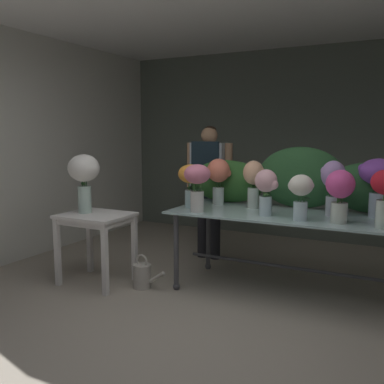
{
  "coord_description": "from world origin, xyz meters",
  "views": [
    {
      "loc": [
        1.5,
        -2.49,
        1.54
      ],
      "look_at": [
        -0.4,
        1.19,
        0.97
      ],
      "focal_mm": 40.45,
      "sensor_mm": 36.0,
      "label": 1
    }
  ],
  "objects": [
    {
      "name": "display_table_glass",
      "position": [
        0.47,
        1.46,
        0.68
      ],
      "size": [
        2.18,
        0.94,
        0.79
      ],
      "color": "#A9CBCB",
      "rests_on": "ground"
    },
    {
      "name": "florist",
      "position": [
        -0.71,
        2.23,
        1.0
      ],
      "size": [
        0.6,
        0.24,
        1.62
      ],
      "color": "#232328",
      "rests_on": "ground"
    },
    {
      "name": "ceiling_slab",
      "position": [
        0.0,
        1.9,
        2.79
      ],
      "size": [
        5.63,
        3.93,
        0.12
      ],
      "primitive_type": "cube",
      "color": "silver",
      "rests_on": "wall_back"
    },
    {
      "name": "vase_violet_tulips",
      "position": [
        1.22,
        1.63,
        1.14
      ],
      "size": [
        0.34,
        0.33,
        0.53
      ],
      "color": "silver",
      "rests_on": "display_table_glass"
    },
    {
      "name": "vase_peach_stock",
      "position": [
        0.08,
        1.59,
        1.08
      ],
      "size": [
        0.21,
        0.21,
        0.48
      ],
      "color": "silver",
      "rests_on": "display_table_glass"
    },
    {
      "name": "vase_blush_snapdragons",
      "position": [
        0.32,
        1.26,
        1.05
      ],
      "size": [
        0.22,
        0.2,
        0.42
      ],
      "color": "silver",
      "rests_on": "display_table_glass"
    },
    {
      "name": "vase_lilac_roses",
      "position": [
        0.86,
        1.52,
        1.1
      ],
      "size": [
        0.22,
        0.22,
        0.5
      ],
      "color": "silver",
      "rests_on": "display_table_glass"
    },
    {
      "name": "vase_coral_anemones",
      "position": [
        -0.31,
        1.62,
        1.09
      ],
      "size": [
        0.27,
        0.24,
        0.48
      ],
      "color": "silver",
      "rests_on": "display_table_glass"
    },
    {
      "name": "vase_white_roses_tall",
      "position": [
        -1.48,
        0.89,
        1.12
      ],
      "size": [
        0.32,
        0.32,
        0.6
      ],
      "color": "silver",
      "rests_on": "side_table_white"
    },
    {
      "name": "ground_plane",
      "position": [
        0.0,
        1.9,
        0.0
      ],
      "size": [
        8.37,
        8.37,
        0.0
      ],
      "primitive_type": "plane",
      "color": "#9E9384"
    },
    {
      "name": "foliage_backdrop",
      "position": [
        0.59,
        1.81,
        1.05
      ],
      "size": [
        2.46,
        0.31,
        0.61
      ],
      "color": "#2D6028",
      "rests_on": "display_table_glass"
    },
    {
      "name": "vase_fuchsia_lilies",
      "position": [
        0.97,
        1.22,
        1.06
      ],
      "size": [
        0.24,
        0.24,
        0.45
      ],
      "color": "silver",
      "rests_on": "display_table_glass"
    },
    {
      "name": "vase_rosy_hydrangea",
      "position": [
        -0.31,
        1.13,
        1.08
      ],
      "size": [
        0.25,
        0.25,
        0.46
      ],
      "color": "silver",
      "rests_on": "display_table_glass"
    },
    {
      "name": "side_table_white",
      "position": [
        -1.35,
        0.89,
        0.62
      ],
      "size": [
        0.68,
        0.57,
        0.72
      ],
      "color": "white",
      "rests_on": "ground"
    },
    {
      "name": "wall_back",
      "position": [
        0.0,
        3.81,
        1.37
      ],
      "size": [
        5.51,
        0.12,
        2.73
      ],
      "primitive_type": "cube",
      "color": "slate",
      "rests_on": "ground"
    },
    {
      "name": "vase_sunset_dahlias",
      "position": [
        -0.49,
        1.33,
        1.07
      ],
      "size": [
        0.26,
        0.26,
        0.44
      ],
      "color": "silver",
      "rests_on": "display_table_glass"
    },
    {
      "name": "wall_left",
      "position": [
        -2.76,
        1.9,
        1.37
      ],
      "size": [
        0.12,
        3.93,
        2.73
      ],
      "primitive_type": "cube",
      "color": "silver",
      "rests_on": "ground"
    },
    {
      "name": "vase_ivory_freesia",
      "position": [
        0.65,
        1.19,
        1.03
      ],
      "size": [
        0.23,
        0.21,
        0.4
      ],
      "color": "silver",
      "rests_on": "display_table_glass"
    },
    {
      "name": "watering_can",
      "position": [
        -0.85,
        0.98,
        0.13
      ],
      "size": [
        0.35,
        0.18,
        0.34
      ],
      "color": "#B7B2A8",
      "rests_on": "ground"
    }
  ]
}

